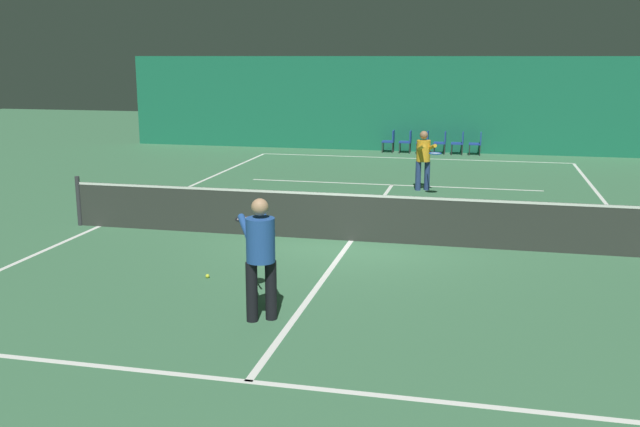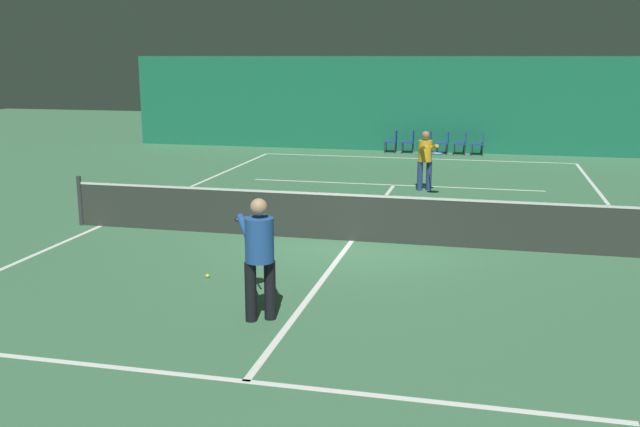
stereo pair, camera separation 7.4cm
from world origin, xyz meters
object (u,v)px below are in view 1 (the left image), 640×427
(courtside_chair_2, at_px, (424,141))
(courtside_chair_5, at_px, (477,142))
(courtside_chair_4, at_px, (459,142))
(tennis_net, at_px, (351,216))
(courtside_chair_0, at_px, (390,140))
(player_far, at_px, (424,156))
(courtside_chair_3, at_px, (442,141))
(player_near, at_px, (260,250))
(tennis_ball, at_px, (207,276))
(courtside_chair_1, at_px, (407,140))

(courtside_chair_2, height_order, courtside_chair_5, same)
(courtside_chair_2, xyz_separation_m, courtside_chair_4, (1.28, 0.00, 0.00))
(tennis_net, height_order, courtside_chair_0, tennis_net)
(courtside_chair_2, xyz_separation_m, courtside_chair_5, (1.93, 0.00, 0.00))
(player_far, distance_m, courtside_chair_2, 7.54)
(courtside_chair_4, bearing_deg, courtside_chair_3, -90.00)
(player_near, xyz_separation_m, courtside_chair_2, (0.77, 17.76, -0.52))
(courtside_chair_2, height_order, courtside_chair_4, same)
(tennis_net, xyz_separation_m, player_far, (0.92, 5.76, 0.43))
(courtside_chair_0, bearing_deg, player_far, 14.01)
(player_far, xyz_separation_m, courtside_chair_0, (-1.87, 7.50, -0.45))
(tennis_net, relative_size, courtside_chair_0, 14.29)
(courtside_chair_0, relative_size, courtside_chair_3, 1.00)
(courtside_chair_5, relative_size, tennis_ball, 12.73)
(player_far, bearing_deg, courtside_chair_3, 156.80)
(courtside_chair_4, bearing_deg, courtside_chair_0, -90.00)
(tennis_net, xyz_separation_m, courtside_chair_2, (0.33, 13.27, -0.03))
(courtside_chair_4, bearing_deg, player_far, -5.30)
(player_near, relative_size, courtside_chair_5, 2.05)
(tennis_net, xyz_separation_m, courtside_chair_4, (1.61, 13.27, -0.03))
(player_far, xyz_separation_m, courtside_chair_5, (1.34, 7.50, -0.45))
(player_far, distance_m, courtside_chair_3, 7.52)
(courtside_chair_1, bearing_deg, courtside_chair_0, -90.00)
(tennis_ball, bearing_deg, courtside_chair_2, 82.24)
(player_near, relative_size, courtside_chair_1, 2.05)
(courtside_chair_1, relative_size, courtside_chair_3, 1.00)
(courtside_chair_0, relative_size, courtside_chair_4, 1.00)
(courtside_chair_0, xyz_separation_m, courtside_chair_2, (1.28, 0.00, 0.00))
(courtside_chair_3, bearing_deg, courtside_chair_0, -90.00)
(courtside_chair_1, relative_size, courtside_chair_5, 1.00)
(courtside_chair_5, bearing_deg, player_near, -8.65)
(courtside_chair_1, height_order, courtside_chair_5, same)
(tennis_net, bearing_deg, courtside_chair_4, 83.07)
(courtside_chair_1, distance_m, courtside_chair_5, 2.57)
(tennis_net, height_order, courtside_chair_1, tennis_net)
(player_near, relative_size, courtside_chair_0, 2.05)
(courtside_chair_0, xyz_separation_m, courtside_chair_5, (3.21, 0.00, 0.00))
(courtside_chair_3, relative_size, tennis_ball, 12.73)
(courtside_chair_2, bearing_deg, courtside_chair_0, -90.00)
(player_far, bearing_deg, courtside_chair_1, 166.52)
(player_near, xyz_separation_m, player_far, (1.36, 10.26, -0.06))
(courtside_chair_5, bearing_deg, tennis_ball, -14.32)
(courtside_chair_0, bearing_deg, tennis_ball, -3.25)
(tennis_net, height_order, courtside_chair_4, tennis_net)
(courtside_chair_1, distance_m, courtside_chair_3, 1.28)
(tennis_net, bearing_deg, courtside_chair_0, 94.12)
(courtside_chair_1, xyz_separation_m, tennis_ball, (-1.56, -16.17, -0.45))
(courtside_chair_3, distance_m, courtside_chair_4, 0.64)
(courtside_chair_4, distance_m, tennis_ball, 16.55)
(courtside_chair_2, bearing_deg, tennis_ball, -7.76)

